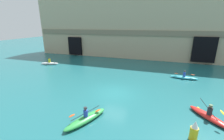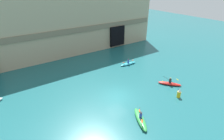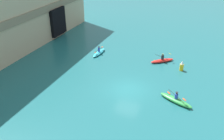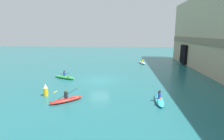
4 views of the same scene
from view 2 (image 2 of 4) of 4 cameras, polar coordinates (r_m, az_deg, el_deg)
ground_plane at (r=22.83m, az=1.52°, el=-8.46°), size 120.00×120.00×0.00m
cliff_bluff at (r=35.31m, az=-17.72°, el=14.46°), size 42.45×5.64×12.66m
kayak_red at (r=26.28m, az=18.31°, el=-4.17°), size 2.58×2.90×1.22m
kayak_cyan at (r=31.11m, az=5.32°, el=2.11°), size 3.23×0.91×1.08m
kayak_green at (r=19.42m, az=9.25°, el=-15.48°), size 2.16×3.55×1.12m
marker_buoy at (r=23.84m, az=21.04°, el=-7.10°), size 0.46×0.46×1.27m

